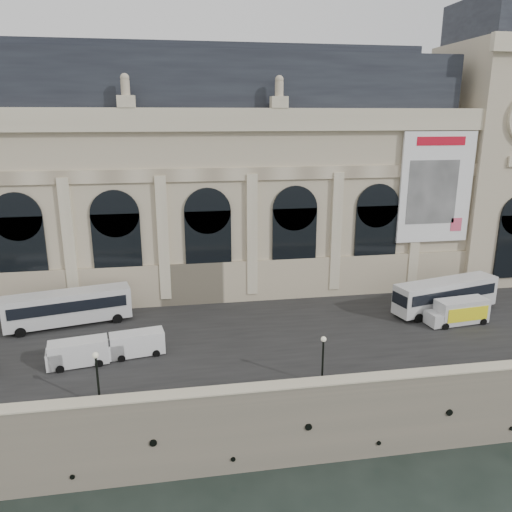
# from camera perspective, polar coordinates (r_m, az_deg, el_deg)

# --- Properties ---
(ground) EXTENTS (260.00, 260.00, 0.00)m
(ground) POSITION_cam_1_polar(r_m,az_deg,el_deg) (43.41, 3.10, -23.06)
(ground) COLOR black
(ground) RESTS_ON ground
(quay) EXTENTS (160.00, 70.00, 6.00)m
(quay) POSITION_cam_1_polar(r_m,az_deg,el_deg) (72.55, -2.88, -3.77)
(quay) COLOR gray
(quay) RESTS_ON ground
(street) EXTENTS (160.00, 24.00, 0.06)m
(street) POSITION_cam_1_polar(r_m,az_deg,el_deg) (52.08, -0.18, -8.24)
(street) COLOR #2D2D2D
(street) RESTS_ON quay
(parapet) EXTENTS (160.00, 1.40, 1.21)m
(parapet) POSITION_cam_1_polar(r_m,az_deg,el_deg) (40.11, 3.05, -15.14)
(parapet) COLOR gray
(parapet) RESTS_ON quay
(museum) EXTENTS (69.00, 18.70, 29.10)m
(museum) POSITION_cam_1_polar(r_m,az_deg,el_deg) (64.28, -8.00, 8.91)
(museum) COLOR #B9AA8E
(museum) RESTS_ON quay
(clock_pavilion) EXTENTS (13.00, 14.72, 36.70)m
(clock_pavilion) POSITION_cam_1_polar(r_m,az_deg,el_deg) (73.90, 25.39, 11.33)
(clock_pavilion) COLOR #B9AA8E
(clock_pavilion) RESTS_ON quay
(bus_left) EXTENTS (12.78, 5.28, 3.69)m
(bus_left) POSITION_cam_1_polar(r_m,az_deg,el_deg) (55.53, -20.66, -5.47)
(bus_left) COLOR silver
(bus_left) RESTS_ON quay
(bus_right) EXTENTS (12.87, 5.49, 3.72)m
(bus_right) POSITION_cam_1_polar(r_m,az_deg,el_deg) (59.30, 20.83, -4.14)
(bus_right) COLOR silver
(bus_right) RESTS_ON quay
(van_b) EXTENTS (5.43, 2.80, 2.31)m
(van_b) POSITION_cam_1_polar(r_m,az_deg,el_deg) (47.13, -20.00, -10.41)
(van_b) COLOR silver
(van_b) RESTS_ON quay
(van_c) EXTENTS (5.23, 2.69, 2.22)m
(van_c) POSITION_cam_1_polar(r_m,az_deg,el_deg) (47.45, -13.79, -9.75)
(van_c) COLOR silver
(van_c) RESTS_ON quay
(box_truck) EXTENTS (6.83, 2.96, 2.67)m
(box_truck) POSITION_cam_1_polar(r_m,az_deg,el_deg) (56.81, 22.11, -5.93)
(box_truck) COLOR silver
(box_truck) RESTS_ON quay
(lamp_left) EXTENTS (0.46, 0.46, 4.50)m
(lamp_left) POSITION_cam_1_polar(r_m,az_deg,el_deg) (39.99, -17.63, -13.35)
(lamp_left) COLOR black
(lamp_left) RESTS_ON quay
(lamp_right) EXTENTS (0.44, 0.44, 4.32)m
(lamp_right) POSITION_cam_1_polar(r_m,az_deg,el_deg) (41.33, 7.63, -11.85)
(lamp_right) COLOR black
(lamp_right) RESTS_ON quay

